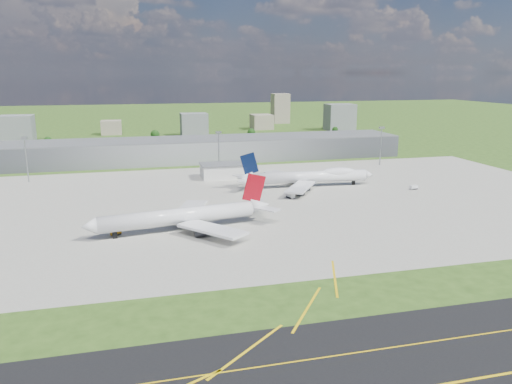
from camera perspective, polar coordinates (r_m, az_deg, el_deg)
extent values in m
plane|color=#2D4C17|center=(344.00, -6.91, 3.20)|extent=(1400.00, 1400.00, 0.00)
cube|color=gray|center=(239.80, -1.05, -1.19)|extent=(360.00, 190.00, 0.08)
cube|color=gray|center=(357.47, -7.26, 4.79)|extent=(300.00, 42.00, 15.00)
cube|color=silver|center=(296.22, -3.73, 2.40)|extent=(26.00, 16.00, 8.00)
cylinder|color=gray|center=(309.96, -24.75, 3.28)|extent=(0.70, 0.70, 25.00)
cube|color=gray|center=(308.23, -24.98, 5.62)|extent=(3.50, 2.00, 1.20)
cylinder|color=gray|center=(309.28, -4.27, 4.46)|extent=(0.70, 0.70, 25.00)
cube|color=gray|center=(307.55, -4.31, 6.81)|extent=(3.50, 2.00, 1.20)
cylinder|color=gray|center=(345.59, 14.06, 5.04)|extent=(0.70, 0.70, 25.00)
cube|color=gray|center=(344.04, 14.18, 7.15)|extent=(3.50, 2.00, 1.20)
cylinder|color=white|center=(198.13, -8.90, -2.77)|extent=(61.91, 15.84, 6.38)
cone|color=white|center=(193.13, -18.58, -3.75)|extent=(6.24, 7.12, 6.38)
cone|color=white|center=(208.85, 0.45, -1.52)|extent=(9.39, 7.62, 6.38)
cube|color=maroon|center=(198.20, -9.47, -3.38)|extent=(50.36, 10.41, 1.38)
cube|color=white|center=(187.10, -5.02, -4.25)|extent=(24.81, 27.52, 0.96)
cube|color=white|center=(214.97, -7.57, -1.96)|extent=(18.88, 29.24, 0.96)
cube|color=maroon|center=(205.98, -0.23, 0.46)|extent=(10.55, 2.16, 12.85)
cylinder|color=#38383D|center=(190.62, -6.13, -4.57)|extent=(6.30, 4.27, 3.40)
cylinder|color=#38383D|center=(211.15, -7.93, -2.83)|extent=(6.30, 4.27, 3.40)
cube|color=black|center=(196.60, -6.70, -4.20)|extent=(1.88, 1.52, 2.66)
cube|color=black|center=(205.40, -7.47, -3.45)|extent=(1.88, 1.52, 2.66)
cube|color=black|center=(195.25, -15.83, -4.76)|extent=(1.88, 1.52, 2.66)
cylinder|color=white|center=(272.96, 6.12, 1.74)|extent=(63.52, 10.57, 6.32)
cone|color=white|center=(284.47, 12.74, 1.96)|extent=(5.51, 6.65, 6.32)
cone|color=white|center=(264.97, -1.30, 1.64)|extent=(8.57, 6.86, 6.32)
cube|color=navy|center=(273.94, 6.52, 1.35)|extent=(51.91, 6.08, 1.33)
ellipsoid|color=white|center=(277.66, 9.39, 2.24)|extent=(20.61, 7.67, 5.69)
cube|color=white|center=(285.59, 3.47, 1.94)|extent=(20.77, 29.59, 0.92)
cube|color=white|center=(256.32, 5.12, 0.58)|extent=(23.48, 28.74, 0.92)
cube|color=black|center=(263.96, -0.76, 3.24)|extent=(10.17, 1.19, 12.32)
cylinder|color=#38383D|center=(280.95, 4.53, 1.33)|extent=(5.82, 3.63, 3.26)
cylinder|color=#38383D|center=(289.21, 2.89, 1.70)|extent=(5.82, 3.63, 3.26)
cylinder|color=#38383D|center=(263.69, 5.56, 0.50)|extent=(5.82, 3.63, 3.26)
cylinder|color=#38383D|center=(252.57, 4.90, -0.06)|extent=(5.82, 3.63, 3.26)
cube|color=black|center=(276.53, 4.61, 1.01)|extent=(1.71, 1.33, 2.55)
cube|color=black|center=(267.90, 5.12, 0.59)|extent=(1.71, 1.33, 2.55)
cube|color=black|center=(282.08, 11.07, 1.05)|extent=(1.71, 1.33, 2.55)
cube|color=#C2800B|center=(198.70, -15.73, -4.48)|extent=(4.23, 4.31, 1.54)
cube|color=black|center=(198.93, -15.71, -4.69)|extent=(3.92, 3.96, 0.70)
cube|color=silver|center=(248.14, 3.96, -0.36)|extent=(3.68, 5.57, 2.26)
cube|color=black|center=(248.41, 3.96, -0.61)|extent=(3.56, 4.87, 0.70)
cube|color=white|center=(279.00, 17.59, 0.55)|extent=(4.55, 2.67, 1.91)
cube|color=black|center=(279.20, 17.58, 0.36)|extent=(3.94, 2.66, 0.70)
cube|color=slate|center=(497.81, -25.64, 6.53)|extent=(28.00, 22.00, 24.00)
cube|color=gray|center=(528.86, -16.20, 7.10)|extent=(20.00, 18.00, 14.00)
cube|color=slate|center=(502.32, -7.10, 7.68)|extent=(26.00, 20.00, 22.00)
cube|color=gray|center=(557.13, 0.64, 8.03)|extent=(22.00, 24.00, 16.00)
cube|color=slate|center=(554.84, 9.55, 8.44)|extent=(30.00, 22.00, 28.00)
cube|color=gray|center=(624.81, 2.79, 9.52)|extent=(20.00, 18.00, 36.00)
cylinder|color=#382314|center=(459.62, -22.65, 5.02)|extent=(0.70, 0.70, 3.00)
sphere|color=black|center=(459.20, -22.69, 5.44)|extent=(6.75, 6.75, 6.75)
cylinder|color=#382314|center=(470.13, -11.45, 5.99)|extent=(0.70, 0.70, 3.60)
sphere|color=black|center=(469.64, -11.47, 6.48)|extent=(8.10, 8.10, 8.10)
cylinder|color=#382314|center=(478.18, -0.53, 6.37)|extent=(0.70, 0.70, 3.40)
sphere|color=black|center=(477.73, -0.53, 6.82)|extent=(7.65, 7.65, 7.65)
cylinder|color=#382314|center=(516.21, 9.02, 6.70)|extent=(0.70, 0.70, 2.80)
sphere|color=black|center=(515.85, 9.03, 7.04)|extent=(6.30, 6.30, 6.30)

